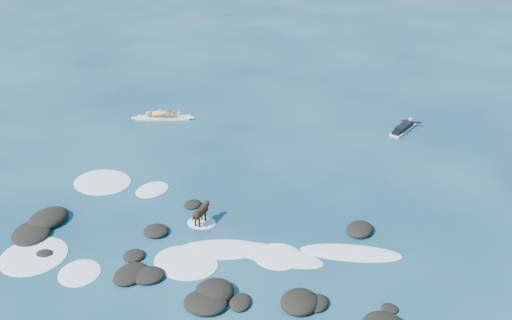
# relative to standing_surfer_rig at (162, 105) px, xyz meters

# --- Properties ---
(ground) EXTENTS (160.00, 160.00, 0.00)m
(ground) POSITION_rel_standing_surfer_rig_xyz_m (6.07, -9.22, -0.77)
(ground) COLOR #0A2642
(ground) RESTS_ON ground
(reef_rocks) EXTENTS (15.12, 7.54, 0.51)m
(reef_rocks) POSITION_rel_standing_surfer_rig_xyz_m (6.78, -12.14, -0.67)
(reef_rocks) COLOR black
(reef_rocks) RESTS_ON ground
(breaking_foam) EXTENTS (14.10, 8.11, 0.12)m
(breaking_foam) POSITION_rel_standing_surfer_rig_xyz_m (4.81, -10.22, -0.76)
(breaking_foam) COLOR white
(breaking_foam) RESTS_ON ground
(standing_surfer_rig) EXTENTS (3.38, 1.33, 1.95)m
(standing_surfer_rig) POSITION_rel_standing_surfer_rig_xyz_m (0.00, 0.00, 0.00)
(standing_surfer_rig) COLOR #FEEECB
(standing_surfer_rig) RESTS_ON ground
(paddling_surfer_rig) EXTENTS (1.54, 2.44, 0.43)m
(paddling_surfer_rig) POSITION_rel_standing_surfer_rig_xyz_m (12.50, 1.68, -0.62)
(paddling_surfer_rig) COLOR white
(paddling_surfer_rig) RESTS_ON ground
(dog) EXTENTS (0.48, 1.27, 0.81)m
(dog) POSITION_rel_standing_surfer_rig_xyz_m (5.39, -9.15, -0.23)
(dog) COLOR black
(dog) RESTS_ON ground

